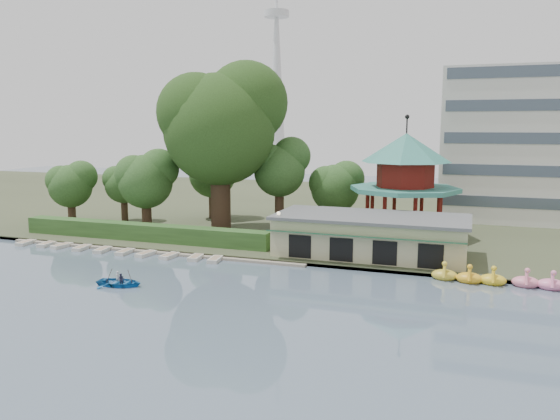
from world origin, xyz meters
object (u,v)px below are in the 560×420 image
at_px(dock, 150,251).
at_px(rowboat_with_passengers, 120,279).
at_px(pavilion, 405,175).
at_px(boathouse, 371,235).
at_px(big_tree, 222,121).

height_order(dock, rowboat_with_passengers, rowboat_with_passengers).
bearing_deg(pavilion, boathouse, -101.28).
height_order(dock, boathouse, boathouse).
xyz_separation_m(dock, pavilion, (24.00, 14.80, 7.36)).
bearing_deg(rowboat_with_passengers, boathouse, 42.12).
distance_m(boathouse, pavilion, 11.43).
bearing_deg(pavilion, big_tree, -169.69).
relative_size(dock, big_tree, 1.69).
height_order(pavilion, rowboat_with_passengers, pavilion).
bearing_deg(big_tree, boathouse, -18.33).
height_order(dock, big_tree, big_tree).
bearing_deg(big_tree, rowboat_with_passengers, -87.05).
height_order(boathouse, rowboat_with_passengers, boathouse).
bearing_deg(pavilion, rowboat_with_passengers, -127.11).
xyz_separation_m(pavilion, rowboat_with_passengers, (-19.68, -26.01, -6.94)).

